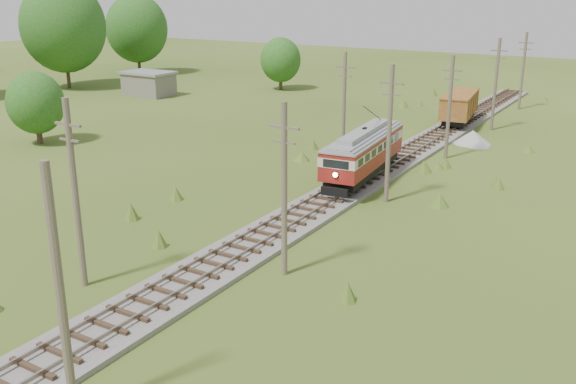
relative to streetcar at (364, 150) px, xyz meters
The scene contains 17 objects.
railbed_main 2.25m from the streetcar, 90.04° to the right, with size 3.60×96.00×0.57m.
streetcar is the anchor object (origin of this frame).
gondola 22.88m from the streetcar, 90.00° to the left, with size 3.92×8.71×2.79m.
gravel_pile 16.30m from the streetcar, 77.25° to the left, with size 3.41×3.62×1.24m.
utility_pole_r_1 29.48m from the streetcar, 83.95° to the right, with size 0.30×0.30×8.80m.
utility_pole_r_2 16.71m from the streetcar, 78.52° to the right, with size 1.60×0.30×8.60m.
utility_pole_r_3 5.06m from the streetcar, 45.49° to the right, with size 1.60×0.30×9.00m.
utility_pole_r_4 10.37m from the streetcar, 72.89° to the left, with size 1.60×0.30×8.40m.
utility_pole_r_5 23.10m from the streetcar, 81.50° to the left, with size 1.60×0.30×8.90m.
utility_pole_r_6 35.95m from the streetcar, 84.88° to the left, with size 1.60×0.30×8.70m.
utility_pole_l_a 22.75m from the streetcar, 100.69° to the right, with size 1.60×0.30×9.00m.
utility_pole_l_b 7.56m from the streetcar, 128.07° to the left, with size 1.60×0.30×8.60m.
tree_left_4 57.80m from the streetcar, 159.92° to the left, with size 11.34×11.34×14.61m.
tree_left_5 66.60m from the streetcar, 147.45° to the left, with size 9.66×9.66×12.44m.
tree_mid_a 43.88m from the streetcar, 129.68° to the left, with size 5.46×5.46×7.03m.
tree_mid_c 30.33m from the streetcar, behind, with size 5.04×5.04×6.49m.
shed 45.07m from the streetcar, 152.59° to the left, with size 6.40×4.40×3.10m.
Camera 1 is at (18.49, -6.69, 13.64)m, focal length 40.00 mm.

